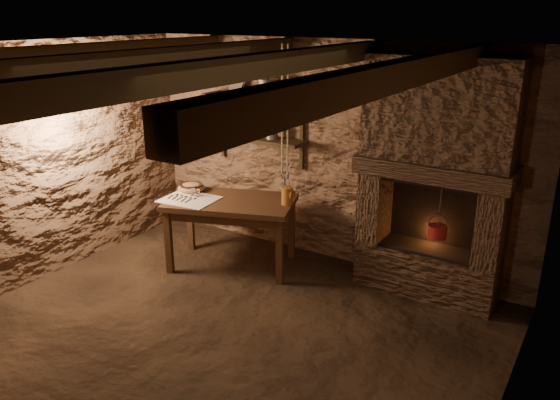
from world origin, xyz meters
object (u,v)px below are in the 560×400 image
Objects in this scene: work_table at (232,230)px; wooden_bowl at (191,188)px; red_pot at (438,231)px; stoneware_jug at (287,187)px; iron_stockpot at (268,89)px.

work_table is 5.01× the size of wooden_bowl.
stoneware_jug is at bearing -168.89° from red_pot.
wooden_bowl is 1.26× the size of iron_stockpot.
iron_stockpot is 0.44× the size of red_pot.
iron_stockpot is (0.08, 0.62, 1.45)m from work_table.
stoneware_jug reaches higher than red_pot.
iron_stockpot is at bearing 134.66° from stoneware_jug.
work_table is 6.31× the size of iron_stockpot.
stoneware_jug reaches higher than work_table.
iron_stockpot is at bearing 176.56° from red_pot.
work_table is at bearing -166.56° from red_pot.
wooden_bowl is 0.56× the size of red_pot.
iron_stockpot reaches higher than red_pot.
red_pot reaches higher than work_table.
red_pot is (2.00, -0.12, -1.17)m from iron_stockpot.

